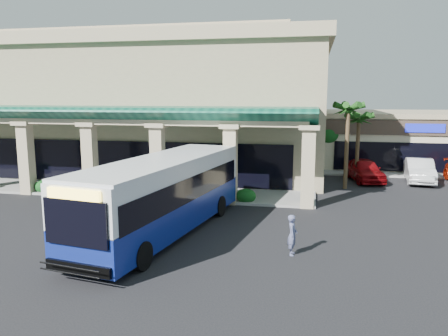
% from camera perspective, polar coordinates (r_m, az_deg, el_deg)
% --- Properties ---
extents(ground, '(110.00, 110.00, 0.00)m').
position_cam_1_polar(ground, '(21.63, -5.74, -7.75)').
color(ground, black).
extents(main_building, '(30.80, 14.80, 11.35)m').
position_cam_1_polar(main_building, '(38.44, -10.24, 8.24)').
color(main_building, tan).
rests_on(main_building, ground).
extents(arcade, '(30.00, 6.20, 5.70)m').
position_cam_1_polar(arcade, '(30.29, -16.53, 2.36)').
color(arcade, '#0C4D3A').
rests_on(arcade, ground).
extents(strip_mall, '(22.50, 12.50, 4.90)m').
position_cam_1_polar(strip_mall, '(45.44, 26.61, 3.48)').
color(strip_mall, beige).
rests_on(strip_mall, ground).
extents(palm_0, '(2.40, 2.40, 6.60)m').
position_cam_1_polar(palm_0, '(30.94, 15.77, 3.38)').
color(palm_0, '#143B0F').
rests_on(palm_0, ground).
extents(palm_1, '(2.40, 2.40, 5.80)m').
position_cam_1_polar(palm_1, '(34.04, 17.07, 3.16)').
color(palm_1, '#143B0F').
rests_on(palm_1, ground).
extents(broadleaf_tree, '(2.60, 2.60, 4.81)m').
position_cam_1_polar(broadleaf_tree, '(38.93, 13.42, 3.33)').
color(broadleaf_tree, '#0F4213').
rests_on(broadleaf_tree, ground).
extents(transit_bus, '(4.94, 13.00, 3.54)m').
position_cam_1_polar(transit_bus, '(20.39, -7.88, -3.69)').
color(transit_bus, navy).
rests_on(transit_bus, ground).
extents(pedestrian, '(0.40, 0.61, 1.66)m').
position_cam_1_polar(pedestrian, '(17.99, 8.92, -8.62)').
color(pedestrian, slate).
rests_on(pedestrian, ground).
extents(car_silver, '(3.01, 5.32, 1.71)m').
position_cam_1_polar(car_silver, '(34.48, 17.87, -0.24)').
color(car_silver, maroon).
rests_on(car_silver, ground).
extents(car_white, '(2.38, 5.42, 1.73)m').
position_cam_1_polar(car_white, '(35.59, 24.17, -0.30)').
color(car_white, white).
rests_on(car_white, ground).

